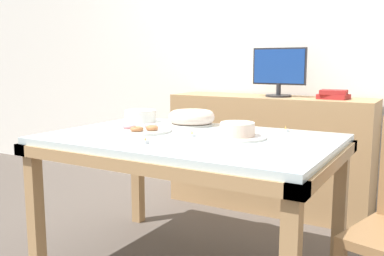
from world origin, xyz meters
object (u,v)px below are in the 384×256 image
book_stack (334,95)px  tealight_near_front (285,130)px  cake_chocolate_round (237,132)px  tealight_left_edge (145,141)px  pastry_platter (143,130)px  cake_golden_bundt (192,118)px  tealight_right_edge (192,135)px  computer_monitor (279,72)px  plate_stack (140,116)px

book_stack → tealight_near_front: book_stack is taller
cake_chocolate_round → tealight_left_edge: bearing=-131.9°
pastry_platter → tealight_near_front: (0.72, 0.41, -0.00)m
pastry_platter → tealight_left_edge: pastry_platter is taller
cake_golden_bundt → tealight_right_edge: cake_golden_bundt is taller
computer_monitor → tealight_right_edge: bearing=-92.0°
cake_golden_bundt → tealight_left_edge: bearing=-79.7°
computer_monitor → tealight_right_edge: size_ratio=10.60×
cake_chocolate_round → plate_stack: bearing=163.5°
cake_chocolate_round → cake_golden_bundt: cake_golden_bundt is taller
pastry_platter → plate_stack: (-0.26, 0.32, 0.03)m
book_stack → plate_stack: size_ratio=1.05×
tealight_near_front → cake_chocolate_round: bearing=-114.8°
cake_chocolate_round → tealight_right_edge: bearing=-161.4°
computer_monitor → pastry_platter: 1.35m
tealight_near_front → pastry_platter: bearing=-150.3°
computer_monitor → plate_stack: size_ratio=2.02×
cake_golden_bundt → pastry_platter: bearing=-107.3°
plate_stack → tealight_left_edge: 0.78m
computer_monitor → pastry_platter: computer_monitor is taller
tealight_near_front → plate_stack: bearing=-174.9°
computer_monitor → tealight_left_edge: (-0.14, -1.55, -0.31)m
tealight_left_edge → tealight_near_front: size_ratio=1.00×
pastry_platter → tealight_near_front: pastry_platter is taller
cake_chocolate_round → book_stack: bearing=78.9°
pastry_platter → tealight_near_front: bearing=29.7°
cake_golden_bundt → pastry_platter: 0.39m
cake_chocolate_round → cake_golden_bundt: 0.53m
plate_stack → tealight_right_edge: size_ratio=5.25×
computer_monitor → book_stack: 0.45m
plate_stack → pastry_platter: bearing=-51.2°
cake_golden_bundt → tealight_right_edge: (0.22, -0.37, -0.04)m
book_stack → pastry_platter: 1.50m
cake_chocolate_round → tealight_left_edge: size_ratio=7.74×
cake_chocolate_round → plate_stack: cake_chocolate_round is taller
pastry_platter → computer_monitor: bearing=73.4°
tealight_left_edge → tealight_near_front: bearing=55.3°
plate_stack → cake_golden_bundt: bearing=7.0°
computer_monitor → cake_golden_bundt: (-0.26, -0.89, -0.27)m
pastry_platter → tealight_left_edge: size_ratio=8.39×
tealight_near_front → cake_golden_bundt: bearing=-176.1°
book_stack → tealight_near_front: bearing=-95.3°
cake_chocolate_round → computer_monitor: bearing=99.0°
plate_stack → tealight_near_front: (0.97, 0.09, -0.03)m
book_stack → pastry_platter: size_ratio=0.66×
book_stack → pastry_platter: bearing=-122.2°
cake_chocolate_round → tealight_near_front: size_ratio=7.74×
tealight_near_front → tealight_right_edge: bearing=-133.3°
cake_golden_bundt → computer_monitor: bearing=73.7°
cake_golden_bundt → pastry_platter: (-0.11, -0.37, -0.04)m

